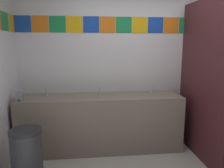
{
  "coord_description": "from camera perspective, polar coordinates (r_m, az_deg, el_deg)",
  "views": [
    {
      "loc": [
        -0.97,
        -2.02,
        1.64
      ],
      "look_at": [
        -0.64,
        0.97,
        1.09
      ],
      "focal_mm": 35.88,
      "sensor_mm": 36.0,
      "label": 1
    }
  ],
  "objects": [
    {
      "name": "faucet_left",
      "position": [
        3.53,
        -16.38,
        -2.11
      ],
      "size": [
        0.04,
        0.1,
        0.14
      ],
      "color": "silver",
      "rests_on": "vanity_counter"
    },
    {
      "name": "soap_dispenser",
      "position": [
        3.36,
        -22.53,
        -2.66
      ],
      "size": [
        0.09,
        0.09,
        0.16
      ],
      "color": "gray",
      "rests_on": "vanity_counter"
    },
    {
      "name": "wall_back",
      "position": [
        3.76,
        8.71,
        7.17
      ],
      "size": [
        4.11,
        0.09,
        2.87
      ],
      "color": "silver",
      "rests_on": "ground_plane"
    },
    {
      "name": "trash_bin",
      "position": [
        2.95,
        -20.86,
        -16.81
      ],
      "size": [
        0.37,
        0.37,
        0.66
      ],
      "color": "#333338",
      "rests_on": "ground_plane"
    },
    {
      "name": "faucet_center",
      "position": [
        3.48,
        -3.0,
        -1.87
      ],
      "size": [
        0.04,
        0.1,
        0.14
      ],
      "color": "silver",
      "rests_on": "vanity_counter"
    },
    {
      "name": "toilet",
      "position": [
        4.0,
        25.46,
        -10.22
      ],
      "size": [
        0.39,
        0.49,
        0.74
      ],
      "color": "white",
      "rests_on": "ground_plane"
    },
    {
      "name": "faucet_right",
      "position": [
        3.62,
        10.03,
        -1.54
      ],
      "size": [
        0.04,
        0.1,
        0.14
      ],
      "color": "silver",
      "rests_on": "vanity_counter"
    },
    {
      "name": "stall_divider",
      "position": [
        3.26,
        26.53,
        0.06
      ],
      "size": [
        0.92,
        1.3,
        2.24
      ],
      "color": "#471E23",
      "rests_on": "ground_plane"
    },
    {
      "name": "vanity_counter",
      "position": [
        3.53,
        -2.85,
        -9.62
      ],
      "size": [
        2.45,
        0.57,
        0.85
      ],
      "color": "gray",
      "rests_on": "ground_plane"
    }
  ]
}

